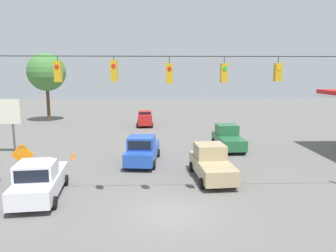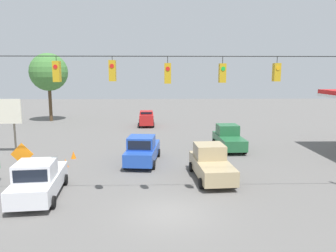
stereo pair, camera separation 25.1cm
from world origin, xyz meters
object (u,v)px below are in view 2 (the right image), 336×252
Objects in this scene: sedan_red_withflow_deep at (146,118)px; work_zone_sign at (22,158)px; traffic_cone_third at (73,155)px; pickup_truck_blue_withflow_mid at (143,150)px; traffic_cone_second at (66,163)px; tree_horizon_left at (49,72)px; pickup_truck_green_oncoming_far at (229,138)px; pickup_truck_white_parked_shoulder at (39,180)px; overhead_signal_span at (166,100)px; pickup_truck_tan_crossing_near at (211,163)px; traffic_cone_nearest at (55,173)px.

work_zone_sign is (6.01, 23.27, 0.99)m from sedan_red_withflow_deep.
traffic_cone_third is at bearing -96.82° from work_zone_sign.
traffic_cone_third is at bearing -14.45° from pickup_truck_blue_withflow_mid.
pickup_truck_blue_withflow_mid is 9.42× the size of traffic_cone_second.
tree_horizon_left reaches higher than sedan_red_withflow_deep.
pickup_truck_green_oncoming_far is 13.22m from traffic_cone_third.
work_zone_sign is at bearing -36.59° from pickup_truck_white_parked_shoulder.
pickup_truck_tan_crossing_near is at bearing -125.97° from overhead_signal_span.
pickup_truck_tan_crossing_near is 9.15× the size of traffic_cone_second.
traffic_cone_nearest and traffic_cone_third have the same top height.
pickup_truck_green_oncoming_far is (-2.83, -8.03, -0.00)m from pickup_truck_tan_crossing_near.
pickup_truck_blue_withflow_mid reaches higher than traffic_cone_nearest.
traffic_cone_second and traffic_cone_third have the same top height.
traffic_cone_nearest is at bearing -2.22° from pickup_truck_tan_crossing_near.
pickup_truck_green_oncoming_far reaches higher than traffic_cone_third.
tree_horizon_left is (8.43, -20.73, 6.46)m from traffic_cone_third.
pickup_truck_tan_crossing_near and pickup_truck_blue_withflow_mid have the same top height.
overhead_signal_span is at bearing 147.85° from traffic_cone_nearest.
pickup_truck_white_parked_shoulder is 1.03× the size of pickup_truck_tan_crossing_near.
overhead_signal_span reaches higher than work_zone_sign.
pickup_truck_tan_crossing_near is 1.07× the size of pickup_truck_green_oncoming_far.
pickup_truck_tan_crossing_near is at bearing -168.65° from work_zone_sign.
traffic_cone_third is (0.28, -8.18, -0.68)m from pickup_truck_white_parked_shoulder.
traffic_cone_third is (5.51, -1.42, -0.68)m from pickup_truck_blue_withflow_mid.
pickup_truck_tan_crossing_near is 10.02m from traffic_cone_nearest.
traffic_cone_nearest is at bearing 108.43° from tree_horizon_left.
traffic_cone_third is at bearing -88.07° from pickup_truck_white_parked_shoulder.
traffic_cone_third is 0.21× the size of work_zone_sign.
overhead_signal_span is 8.18m from pickup_truck_white_parked_shoulder.
pickup_truck_tan_crossing_near reaches higher than traffic_cone_nearest.
overhead_signal_span is 33.74m from tree_horizon_left.
pickup_truck_white_parked_shoulder is 9.47× the size of traffic_cone_third.
pickup_truck_white_parked_shoulder is at bearing -8.31° from overhead_signal_span.
pickup_truck_green_oncoming_far is at bearing -167.32° from traffic_cone_third.
work_zone_sign reaches higher than pickup_truck_white_parked_shoulder.
work_zone_sign is at bearing 105.06° from tree_horizon_left.
pickup_truck_green_oncoming_far is 8.58× the size of traffic_cone_third.
traffic_cone_nearest is 4.74m from traffic_cone_third.
overhead_signal_span is at bearing 171.69° from pickup_truck_white_parked_shoulder.
traffic_cone_second is 2.36m from traffic_cone_third.
overhead_signal_span is 5.67× the size of sedan_red_withflow_deep.
traffic_cone_third is 7.57m from work_zone_sign.
work_zone_sign is at bearing 83.18° from traffic_cone_third.
pickup_truck_blue_withflow_mid is at bearing 30.38° from pickup_truck_green_oncoming_far.
traffic_cone_third is at bearing -52.21° from overhead_signal_span.
sedan_red_withflow_deep is at bearing -105.55° from traffic_cone_second.
work_zone_sign is (0.88, 7.32, 1.69)m from traffic_cone_third.
sedan_red_withflow_deep reaches higher than traffic_cone_third.
tree_horizon_left is (7.55, -28.06, 4.77)m from work_zone_sign.
tree_horizon_left is at bearing -71.57° from traffic_cone_nearest.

